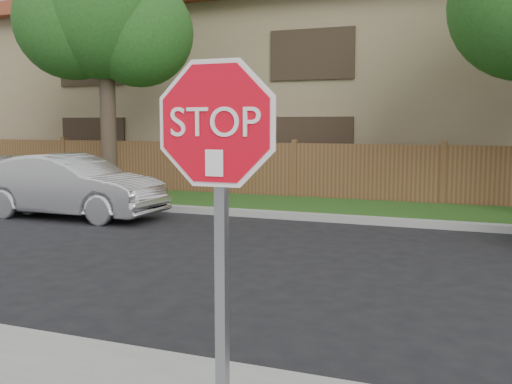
% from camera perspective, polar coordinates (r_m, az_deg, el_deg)
% --- Properties ---
extents(far_curb, '(70.00, 0.30, 0.15)m').
position_cam_1_polar(far_curb, '(12.92, 16.09, -2.94)').
color(far_curb, gray).
rests_on(far_curb, ground).
extents(grass_strip, '(70.00, 3.00, 0.12)m').
position_cam_1_polar(grass_strip, '(14.54, 16.77, -1.98)').
color(grass_strip, '#1E4714').
rests_on(grass_strip, ground).
extents(fence, '(70.00, 0.12, 1.60)m').
position_cam_1_polar(fence, '(16.04, 17.39, 1.43)').
color(fence, '#53391D').
rests_on(fence, ground).
extents(apartment_building, '(35.20, 9.20, 7.20)m').
position_cam_1_polar(apartment_building, '(21.62, 18.88, 9.87)').
color(apartment_building, '#8F7A59').
rests_on(apartment_building, ground).
extents(tree_left, '(4.80, 3.90, 7.78)m').
position_cam_1_polar(tree_left, '(17.70, -14.38, 16.35)').
color(tree_left, '#382B21').
rests_on(tree_left, ground).
extents(stop_sign, '(1.01, 0.13, 2.55)m').
position_cam_1_polar(stop_sign, '(3.41, -3.66, 1.13)').
color(stop_sign, gray).
rests_on(stop_sign, sidewalk_near).
extents(sedan_far_left, '(4.41, 2.20, 1.44)m').
position_cam_1_polar(sedan_far_left, '(16.36, -22.01, 1.07)').
color(sedan_far_left, '#ADACB0').
rests_on(sedan_far_left, ground).
extents(sedan_left, '(4.42, 1.58, 1.45)m').
position_cam_1_polar(sedan_left, '(14.28, -17.23, 0.54)').
color(sedan_left, silver).
rests_on(sedan_left, ground).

